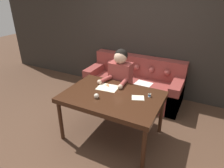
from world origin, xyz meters
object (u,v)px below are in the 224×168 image
object	(u,v)px
thread_spool	(150,95)
person	(120,83)
scissors	(108,86)
pin_cushion	(96,96)
dining_table	(112,99)
couch	(134,84)

from	to	relation	value
thread_spool	person	bearing A→B (deg)	147.95
person	scissors	distance (m)	0.40
person	pin_cushion	distance (m)	0.81
dining_table	pin_cushion	world-z (taller)	pin_cushion
scissors	thread_spool	bearing A→B (deg)	-2.17
thread_spool	pin_cushion	distance (m)	0.77
dining_table	thread_spool	world-z (taller)	thread_spool
couch	thread_spool	world-z (taller)	couch
dining_table	scissors	bearing A→B (deg)	129.31
scissors	thread_spool	distance (m)	0.70
couch	pin_cushion	xyz separation A→B (m)	(-0.00, -1.52, 0.47)
person	pin_cushion	bearing A→B (deg)	-90.27
dining_table	person	size ratio (longest dim) A/B	1.15
scissors	pin_cushion	size ratio (longest dim) A/B	2.75
couch	pin_cushion	distance (m)	1.59
dining_table	thread_spool	distance (m)	0.55
thread_spool	pin_cushion	size ratio (longest dim) A/B	0.63
person	couch	bearing A→B (deg)	90.24
couch	thread_spool	size ratio (longest dim) A/B	44.41
thread_spool	dining_table	bearing A→B (deg)	-157.99
couch	thread_spool	xyz separation A→B (m)	(0.66, -1.13, 0.46)
couch	person	size ratio (longest dim) A/B	1.58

